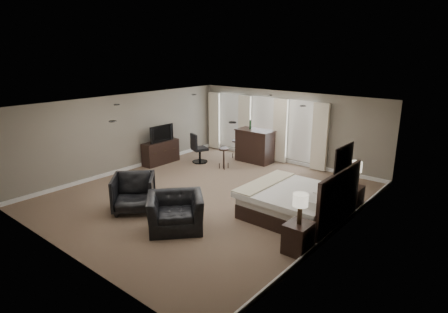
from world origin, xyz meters
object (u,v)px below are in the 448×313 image
Objects in this scene: nightstand_far at (352,197)px; tv at (160,139)px; armchair_far at (134,191)px; desk_chair at (200,148)px; lamp_near at (300,209)px; lamp_far at (355,174)px; bar_counter at (255,146)px; bar_stool_left at (236,149)px; bed at (296,190)px; dresser at (161,152)px; nightstand_near at (298,238)px; bar_stool_right at (224,158)px; armchair_near at (175,206)px.

tv is (-6.92, -0.54, 0.60)m from nightstand_far.
armchair_far is 0.95× the size of desk_chair.
lamp_far is (0.00, 2.90, -0.03)m from lamp_near.
desk_chair reaches higher than tv.
bar_stool_left is at bearing -176.96° from bar_counter.
bed reaches higher than dresser.
tv is 3.46m from bar_counter.
tv reaches higher than nightstand_near.
bar_counter is at bearing 157.59° from lamp_far.
bar_stool_right is at bearing 174.65° from nightstand_far.
bar_stool_left is (-0.96, 5.53, -0.18)m from armchair_far.
nightstand_far is 0.54× the size of desk_chair.
lamp_near is 4.38m from armchair_far.
tv is at bearing -175.53° from nightstand_far.
tv is (-6.92, -0.54, -0.03)m from lamp_far.
bar_stool_right is 1.15m from desk_chair.
nightstand_near is 1.00× the size of lamp_near.
armchair_far is (-4.27, -3.76, 0.23)m from nightstand_far.
bed is at bearing -98.58° from tv.
nightstand_near is at bearing 0.00° from lamp_near.
tv is 2.92m from bar_stool_left.
tv reaches higher than dresser.
armchair_near is (4.21, -3.23, 0.13)m from dresser.
armchair_far is at bearing -80.13° from bar_stool_left.
nightstand_near is at bearing -29.98° from armchair_near.
bed is 2.17× the size of tv.
tv is at bearing 161.17° from nightstand_near.
armchair_far is 1.52× the size of bar_stool_left.
bar_stool_right is (-4.76, 0.45, 0.07)m from nightstand_far.
armchair_near is (-2.71, -0.87, 0.23)m from nightstand_near.
lamp_far is (0.89, 1.45, 0.21)m from bed.
armchair_far is (2.65, -3.21, 0.11)m from dresser.
desk_chair reaches higher than nightstand_far.
bar_stool_left is 0.95× the size of bar_stool_right.
nightstand_far is at bearing 90.00° from lamp_near.
bed is 6.10m from tv.
desk_chair is at bearing 150.49° from lamp_near.
lamp_far reaches higher than nightstand_near.
armchair_near reaches higher than bar_stool_left.
bed is 1.72m from lamp_near.
armchair_near reaches higher than nightstand_near.
bar_counter is (-4.41, 4.72, 0.29)m from nightstand_near.
bed is at bearing -36.59° from bar_stool_left.
lamp_far is 6.96m from dresser.
bed is at bearing -11.09° from armchair_far.
nightstand_far is 0.93× the size of lamp_near.
bed is at bearing -8.58° from dresser.
bar_stool_right is (-3.87, 1.90, -0.36)m from bed.
lamp_far is at bearing -18.74° from bar_stool_left.
armchair_near is at bearing -125.70° from nightstand_far.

